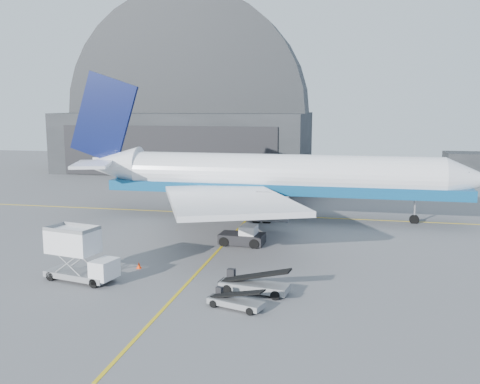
% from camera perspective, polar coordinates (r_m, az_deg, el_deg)
% --- Properties ---
extents(ground, '(200.00, 200.00, 0.00)m').
position_cam_1_polar(ground, '(48.08, -3.25, -7.19)').
color(ground, '#565659').
rests_on(ground, ground).
extents(taxi_lines, '(80.00, 42.12, 0.02)m').
position_cam_1_polar(taxi_lines, '(59.99, -0.09, -3.83)').
color(taxi_lines, gold).
rests_on(taxi_lines, ground).
extents(hangar, '(50.00, 28.30, 28.00)m').
position_cam_1_polar(hangar, '(114.71, -5.48, 7.19)').
color(hangar, black).
rests_on(hangar, ground).
extents(distant_bldg_a, '(14.00, 8.00, 4.00)m').
position_cam_1_polar(distant_bldg_a, '(120.11, 24.25, 1.94)').
color(distant_bldg_a, black).
rests_on(distant_bldg_a, ground).
extents(airliner, '(51.29, 49.74, 18.00)m').
position_cam_1_polar(airliner, '(64.93, 2.79, 1.67)').
color(airliner, white).
rests_on(airliner, ground).
extents(catering_truck, '(6.18, 3.32, 4.03)m').
position_cam_1_polar(catering_truck, '(43.74, -16.83, -6.47)').
color(catering_truck, gray).
rests_on(catering_truck, ground).
extents(pushback_tug, '(4.49, 2.80, 2.01)m').
position_cam_1_polar(pushback_tug, '(52.78, 0.36, -4.83)').
color(pushback_tug, black).
rests_on(pushback_tug, ground).
extents(belt_loader_a, '(4.19, 2.38, 1.57)m').
position_cam_1_polar(belt_loader_a, '(36.89, -0.50, -11.57)').
color(belt_loader_a, gray).
rests_on(belt_loader_a, ground).
extents(belt_loader_b, '(5.46, 2.49, 2.04)m').
position_cam_1_polar(belt_loader_b, '(39.62, 1.47, -9.85)').
color(belt_loader_b, gray).
rests_on(belt_loader_b, ground).
extents(traffic_cone, '(0.39, 0.39, 0.56)m').
position_cam_1_polar(traffic_cone, '(46.21, -10.73, -7.69)').
color(traffic_cone, '#FF3608').
rests_on(traffic_cone, ground).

